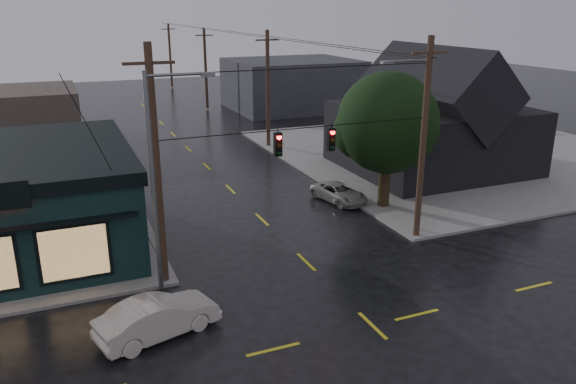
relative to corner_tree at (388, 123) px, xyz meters
name	(u,v)px	position (x,y,z in m)	size (l,w,h in m)	color
ground_plane	(372,326)	(-7.37, -11.10, -5.10)	(160.00, 160.00, 0.00)	black
sidewalk_ne	(457,152)	(12.63, 8.90, -5.03)	(28.00, 28.00, 0.15)	slate
ne_building	(434,109)	(7.63, 5.90, -0.63)	(12.60, 11.60, 8.75)	black
corner_tree	(388,123)	(0.00, 0.00, 0.00)	(5.84, 5.84, 7.90)	black
utility_pole_nw	(166,282)	(-13.87, -4.60, -5.10)	(2.00, 0.32, 10.15)	black
utility_pole_ne	(416,237)	(-0.87, -4.60, -5.10)	(2.00, 0.32, 10.15)	black
utility_pole_far_a	(269,147)	(-0.87, 16.90, -5.10)	(2.00, 0.32, 9.65)	black
utility_pole_far_b	(208,109)	(-0.87, 36.90, -5.10)	(2.00, 0.32, 9.15)	black
utility_pole_far_c	(172,88)	(-0.87, 56.90, -5.10)	(2.00, 0.32, 9.15)	black
span_signal_assembly	(305,141)	(-7.27, -4.60, 0.60)	(13.00, 0.48, 1.23)	black
streetlight_nw	(162,291)	(-14.17, -5.30, -5.10)	(5.40, 0.30, 9.15)	slate
streetlight_ne	(416,231)	(-0.37, -3.90, -5.10)	(5.40, 0.30, 9.15)	slate
bg_building_west	(7,115)	(-21.37, 28.90, -2.90)	(12.00, 10.00, 4.40)	#3F312D
bg_building_east	(292,84)	(8.63, 33.90, -2.30)	(14.00, 12.00, 5.60)	#2B2B30
sedan_cream	(158,317)	(-14.88, -8.63, -4.36)	(1.56, 4.47, 1.47)	beige
suv_silver	(339,193)	(-1.91, 2.00, -4.55)	(1.83, 3.96, 1.10)	#9A968F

